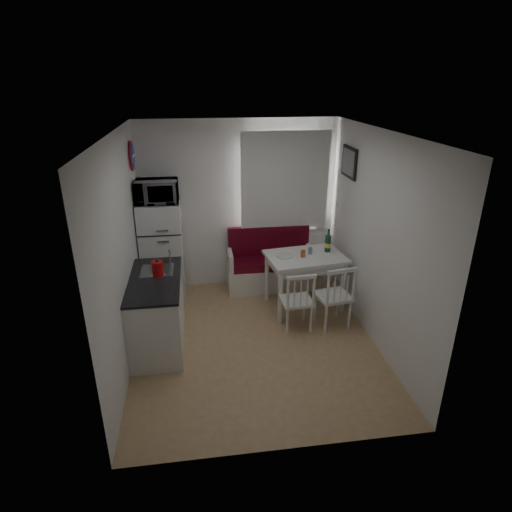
{
  "coord_description": "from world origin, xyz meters",
  "views": [
    {
      "loc": [
        -0.64,
        -4.6,
        3.14
      ],
      "look_at": [
        0.09,
        0.5,
        0.98
      ],
      "focal_mm": 30.0,
      "sensor_mm": 36.0,
      "label": 1
    }
  ],
  "objects_px": {
    "dining_table": "(305,261)",
    "wine_bottle": "(328,240)",
    "chair_right": "(336,291)",
    "fridge": "(163,251)",
    "kitchen_counter": "(157,311)",
    "chair_left": "(298,296)",
    "bench": "(270,268)",
    "microwave": "(157,191)",
    "kettle": "(158,269)"
  },
  "relations": [
    {
      "from": "chair_right",
      "to": "chair_left",
      "type": "bearing_deg",
      "value": 169.29
    },
    {
      "from": "chair_right",
      "to": "wine_bottle",
      "type": "xyz_separation_m",
      "value": [
        0.1,
        0.76,
        0.41
      ]
    },
    {
      "from": "microwave",
      "to": "wine_bottle",
      "type": "relative_size",
      "value": 1.7
    },
    {
      "from": "chair_left",
      "to": "dining_table",
      "type": "bearing_deg",
      "value": 65.65
    },
    {
      "from": "microwave",
      "to": "wine_bottle",
      "type": "height_order",
      "value": "microwave"
    },
    {
      "from": "dining_table",
      "to": "wine_bottle",
      "type": "height_order",
      "value": "wine_bottle"
    },
    {
      "from": "fridge",
      "to": "wine_bottle",
      "type": "height_order",
      "value": "fridge"
    },
    {
      "from": "microwave",
      "to": "chair_right",
      "type": "bearing_deg",
      "value": -27.71
    },
    {
      "from": "fridge",
      "to": "kettle",
      "type": "relative_size",
      "value": 6.8
    },
    {
      "from": "chair_left",
      "to": "fridge",
      "type": "relative_size",
      "value": 0.3
    },
    {
      "from": "bench",
      "to": "microwave",
      "type": "distance_m",
      "value": 2.13
    },
    {
      "from": "chair_left",
      "to": "microwave",
      "type": "distance_m",
      "value": 2.42
    },
    {
      "from": "chair_right",
      "to": "fridge",
      "type": "height_order",
      "value": "fridge"
    },
    {
      "from": "kitchen_counter",
      "to": "microwave",
      "type": "distance_m",
      "value": 1.7
    },
    {
      "from": "chair_left",
      "to": "microwave",
      "type": "bearing_deg",
      "value": 142.65
    },
    {
      "from": "kitchen_counter",
      "to": "chair_left",
      "type": "xyz_separation_m",
      "value": [
        1.79,
        0.01,
        0.07
      ]
    },
    {
      "from": "dining_table",
      "to": "microwave",
      "type": "height_order",
      "value": "microwave"
    },
    {
      "from": "kettle",
      "to": "wine_bottle",
      "type": "bearing_deg",
      "value": 17.16
    },
    {
      "from": "fridge",
      "to": "chair_left",
      "type": "bearing_deg",
      "value": -34.92
    },
    {
      "from": "fridge",
      "to": "microwave",
      "type": "bearing_deg",
      "value": -90.0
    },
    {
      "from": "bench",
      "to": "chair_left",
      "type": "relative_size",
      "value": 2.96
    },
    {
      "from": "chair_right",
      "to": "microwave",
      "type": "bearing_deg",
      "value": 142.29
    },
    {
      "from": "kettle",
      "to": "wine_bottle",
      "type": "relative_size",
      "value": 0.65
    },
    {
      "from": "kettle",
      "to": "bench",
      "type": "bearing_deg",
      "value": 39.23
    },
    {
      "from": "dining_table",
      "to": "chair_left",
      "type": "bearing_deg",
      "value": -118.41
    },
    {
      "from": "dining_table",
      "to": "chair_left",
      "type": "distance_m",
      "value": 0.73
    },
    {
      "from": "microwave",
      "to": "bench",
      "type": "bearing_deg",
      "value": 5.62
    },
    {
      "from": "kitchen_counter",
      "to": "kettle",
      "type": "height_order",
      "value": "kitchen_counter"
    },
    {
      "from": "fridge",
      "to": "kettle",
      "type": "xyz_separation_m",
      "value": [
        0.03,
        -1.2,
        0.26
      ]
    },
    {
      "from": "bench",
      "to": "dining_table",
      "type": "relative_size",
      "value": 1.16
    },
    {
      "from": "bench",
      "to": "microwave",
      "type": "relative_size",
      "value": 2.33
    },
    {
      "from": "chair_right",
      "to": "fridge",
      "type": "bearing_deg",
      "value": 141.31
    },
    {
      "from": "chair_left",
      "to": "chair_right",
      "type": "xyz_separation_m",
      "value": [
        0.5,
        -0.01,
        0.04
      ]
    },
    {
      "from": "bench",
      "to": "chair_right",
      "type": "height_order",
      "value": "bench"
    },
    {
      "from": "bench",
      "to": "fridge",
      "type": "bearing_deg",
      "value": -176.11
    },
    {
      "from": "fridge",
      "to": "dining_table",
      "type": "bearing_deg",
      "value": -15.99
    },
    {
      "from": "chair_right",
      "to": "kettle",
      "type": "height_order",
      "value": "kettle"
    },
    {
      "from": "microwave",
      "to": "wine_bottle",
      "type": "distance_m",
      "value": 2.51
    },
    {
      "from": "chair_right",
      "to": "fridge",
      "type": "relative_size",
      "value": 0.33
    },
    {
      "from": "fridge",
      "to": "wine_bottle",
      "type": "distance_m",
      "value": 2.43
    },
    {
      "from": "dining_table",
      "to": "microwave",
      "type": "distance_m",
      "value": 2.3
    },
    {
      "from": "kitchen_counter",
      "to": "chair_right",
      "type": "xyz_separation_m",
      "value": [
        2.29,
        0.0,
        0.11
      ]
    },
    {
      "from": "chair_left",
      "to": "chair_right",
      "type": "relative_size",
      "value": 0.93
    },
    {
      "from": "chair_left",
      "to": "wine_bottle",
      "type": "relative_size",
      "value": 1.33
    },
    {
      "from": "bench",
      "to": "dining_table",
      "type": "distance_m",
      "value": 0.88
    },
    {
      "from": "microwave",
      "to": "kettle",
      "type": "xyz_separation_m",
      "value": [
        0.03,
        -1.15,
        -0.66
      ]
    },
    {
      "from": "kitchen_counter",
      "to": "fridge",
      "type": "distance_m",
      "value": 1.28
    },
    {
      "from": "chair_left",
      "to": "kettle",
      "type": "xyz_separation_m",
      "value": [
        -1.74,
        0.03,
        0.48
      ]
    },
    {
      "from": "dining_table",
      "to": "fridge",
      "type": "relative_size",
      "value": 0.77
    },
    {
      "from": "kitchen_counter",
      "to": "dining_table",
      "type": "distance_m",
      "value": 2.16
    }
  ]
}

